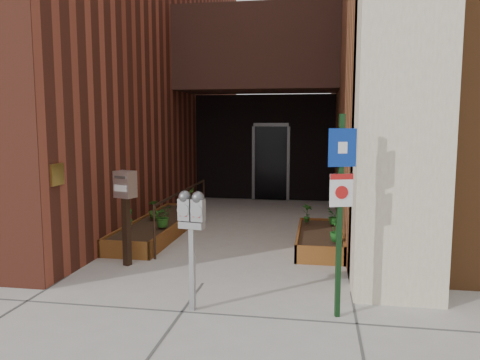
% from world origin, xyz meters
% --- Properties ---
extents(ground, '(80.00, 80.00, 0.00)m').
position_xyz_m(ground, '(0.00, 0.00, 0.00)').
color(ground, '#9E9991').
rests_on(ground, ground).
extents(architecture, '(20.00, 14.60, 10.00)m').
position_xyz_m(architecture, '(-0.18, 6.89, 4.98)').
color(architecture, brown).
rests_on(architecture, ground).
extents(planter_left, '(0.90, 3.60, 0.30)m').
position_xyz_m(planter_left, '(-1.55, 2.70, 0.13)').
color(planter_left, brown).
rests_on(planter_left, ground).
extents(planter_right, '(0.80, 2.20, 0.30)m').
position_xyz_m(planter_right, '(1.60, 2.20, 0.13)').
color(planter_right, brown).
rests_on(planter_right, ground).
extents(handrail, '(0.04, 3.34, 0.90)m').
position_xyz_m(handrail, '(-1.05, 2.65, 0.75)').
color(handrail, black).
rests_on(handrail, ground).
extents(parking_meter, '(0.33, 0.18, 1.43)m').
position_xyz_m(parking_meter, '(0.11, -0.91, 1.10)').
color(parking_meter, '#99999B').
rests_on(parking_meter, ground).
extents(sign_post, '(0.31, 0.12, 2.30)m').
position_xyz_m(sign_post, '(1.79, -0.83, 1.42)').
color(sign_post, black).
rests_on(sign_post, ground).
extents(payment_dropbox, '(0.35, 0.30, 1.48)m').
position_xyz_m(payment_dropbox, '(-1.36, 0.62, 1.07)').
color(payment_dropbox, black).
rests_on(payment_dropbox, ground).
extents(shrub_left_a, '(0.47, 0.47, 0.41)m').
position_xyz_m(shrub_left_a, '(-1.25, 2.03, 0.50)').
color(shrub_left_a, '#255E1A').
rests_on(shrub_left_a, planter_left).
extents(shrub_left_b, '(0.23, 0.23, 0.35)m').
position_xyz_m(shrub_left_b, '(-1.85, 1.84, 0.47)').
color(shrub_left_b, '#21631C').
rests_on(shrub_left_b, planter_left).
extents(shrub_left_c, '(0.27, 0.27, 0.37)m').
position_xyz_m(shrub_left_c, '(-1.67, 2.71, 0.49)').
color(shrub_left_c, '#2C5F1B').
rests_on(shrub_left_c, planter_left).
extents(shrub_left_d, '(0.30, 0.30, 0.41)m').
position_xyz_m(shrub_left_d, '(-1.36, 4.30, 0.50)').
color(shrub_left_d, '#2B5B1A').
rests_on(shrub_left_d, planter_left).
extents(shrub_right_a, '(0.29, 0.29, 0.36)m').
position_xyz_m(shrub_right_a, '(1.85, 1.47, 0.48)').
color(shrub_right_a, '#164F18').
rests_on(shrub_right_a, planter_right).
extents(shrub_right_b, '(0.26, 0.26, 0.37)m').
position_xyz_m(shrub_right_b, '(1.35, 2.87, 0.48)').
color(shrub_right_b, '#1F5819').
rests_on(shrub_right_b, planter_right).
extents(shrub_right_c, '(0.29, 0.29, 0.31)m').
position_xyz_m(shrub_right_c, '(1.85, 2.77, 0.45)').
color(shrub_right_c, '#1C621C').
rests_on(shrub_right_c, planter_right).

